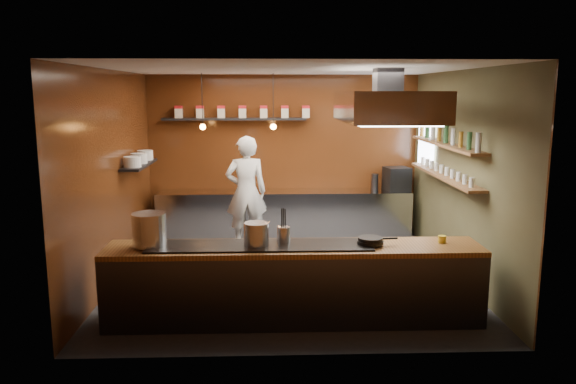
{
  "coord_description": "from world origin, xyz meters",
  "views": [
    {
      "loc": [
        -0.31,
        -7.92,
        2.7
      ],
      "look_at": [
        0.0,
        0.4,
        1.2
      ],
      "focal_mm": 35.0,
      "sensor_mm": 36.0,
      "label": 1
    }
  ],
  "objects_px": {
    "extractor_hood": "(387,106)",
    "espresso_machine": "(397,179)",
    "stockpot_small": "(256,234)",
    "stockpot_large": "(149,229)",
    "chef": "(246,192)"
  },
  "relations": [
    {
      "from": "extractor_hood",
      "to": "stockpot_large",
      "type": "height_order",
      "value": "extractor_hood"
    },
    {
      "from": "extractor_hood",
      "to": "stockpot_small",
      "type": "relative_size",
      "value": 6.9
    },
    {
      "from": "espresso_machine",
      "to": "chef",
      "type": "relative_size",
      "value": 0.22
    },
    {
      "from": "extractor_hood",
      "to": "espresso_machine",
      "type": "distance_m",
      "value": 3.05
    },
    {
      "from": "stockpot_small",
      "to": "espresso_machine",
      "type": "bearing_deg",
      "value": 56.82
    },
    {
      "from": "extractor_hood",
      "to": "espresso_machine",
      "type": "relative_size",
      "value": 4.72
    },
    {
      "from": "stockpot_small",
      "to": "chef",
      "type": "bearing_deg",
      "value": 94.13
    },
    {
      "from": "stockpot_small",
      "to": "espresso_machine",
      "type": "relative_size",
      "value": 0.68
    },
    {
      "from": "extractor_hood",
      "to": "stockpot_large",
      "type": "relative_size",
      "value": 5.12
    },
    {
      "from": "stockpot_small",
      "to": "stockpot_large",
      "type": "bearing_deg",
      "value": 177.49
    },
    {
      "from": "stockpot_large",
      "to": "chef",
      "type": "distance_m",
      "value": 3.42
    },
    {
      "from": "stockpot_large",
      "to": "chef",
      "type": "relative_size",
      "value": 0.2
    },
    {
      "from": "stockpot_large",
      "to": "stockpot_small",
      "type": "relative_size",
      "value": 1.35
    },
    {
      "from": "extractor_hood",
      "to": "stockpot_large",
      "type": "distance_m",
      "value": 3.48
    },
    {
      "from": "extractor_hood",
      "to": "chef",
      "type": "height_order",
      "value": "extractor_hood"
    }
  ]
}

